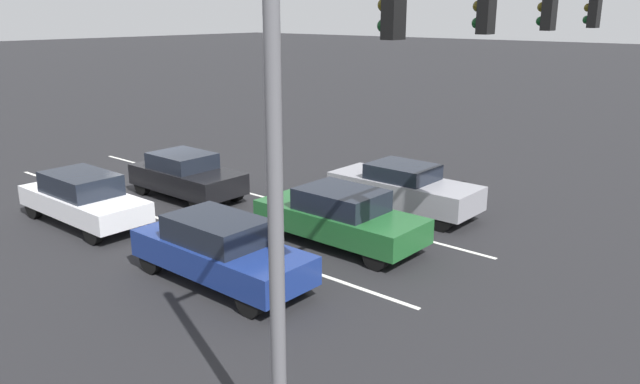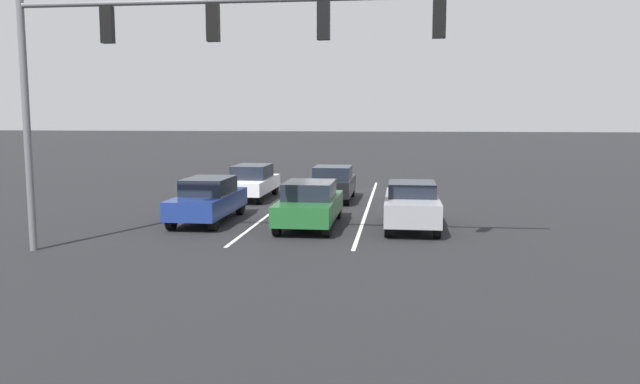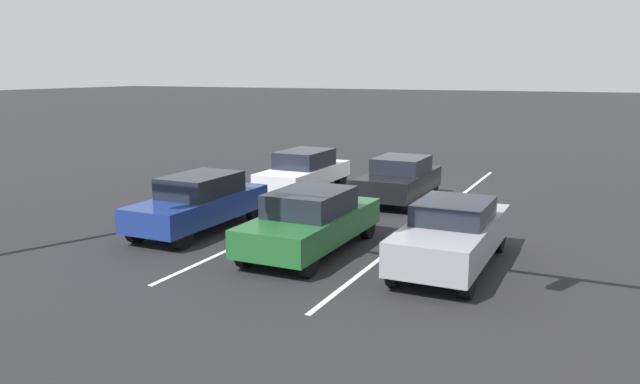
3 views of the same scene
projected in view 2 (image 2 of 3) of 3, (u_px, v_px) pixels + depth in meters
The scene contains 9 objects.
ground_plane at pixel (333, 196), 29.22m from camera, with size 240.00×240.00×0.00m, color black.
lane_stripe_left_divider at pixel (369, 205), 26.10m from camera, with size 0.12×17.88×0.01m, color silver.
lane_stripe_center_divider at pixel (283, 204), 26.56m from camera, with size 0.12×17.88×0.01m, color silver.
car_gray_leftlane_front at pixel (412, 204), 20.86m from camera, with size 1.75×4.72×1.53m.
car_navy_rightlane_front at pixel (208, 199), 22.04m from camera, with size 1.70×4.60×1.56m.
car_darkgreen_midlane_front at pixel (310, 204), 21.06m from camera, with size 1.83×4.69×1.54m.
car_black_midlane_second at pixel (332, 183), 27.58m from camera, with size 1.82×4.11×1.50m.
car_white_rightlane_second at pixel (252, 181), 28.12m from camera, with size 1.70×4.58×1.53m.
traffic_signal_gantry at pixel (186, 49), 16.21m from camera, with size 13.16×0.37×7.17m.
Camera 2 is at (-3.04, 28.83, 3.74)m, focal length 35.00 mm.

